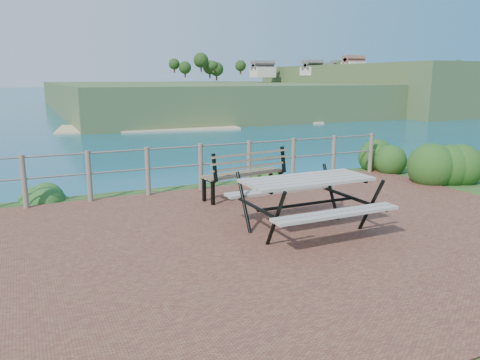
{
  "coord_description": "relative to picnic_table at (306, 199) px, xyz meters",
  "views": [
    {
      "loc": [
        -3.38,
        -5.92,
        2.38
      ],
      "look_at": [
        -0.23,
        0.85,
        0.75
      ],
      "focal_mm": 35.0,
      "sensor_mm": 36.0,
      "label": 1
    }
  ],
  "objects": [
    {
      "name": "safety_railing",
      "position": [
        -0.53,
        3.32,
        0.03
      ],
      "size": [
        9.4,
        0.1,
        1.0
      ],
      "color": "#6B5B4C",
      "rests_on": "ground"
    },
    {
      "name": "shrub_lip_east",
      "position": [
        1.24,
        3.69,
        -0.54
      ],
      "size": [
        0.74,
        0.74,
        0.47
      ],
      "primitive_type": "ellipsoid",
      "color": "#1E4214",
      "rests_on": "ground"
    },
    {
      "name": "ground",
      "position": [
        -0.53,
        -0.03,
        -0.54
      ],
      "size": [
        10.0,
        7.0,
        0.12
      ],
      "primitive_type": "cube",
      "color": "brown",
      "rests_on": "ground"
    },
    {
      "name": "shrub_right_front",
      "position": [
        4.9,
        1.54,
        -0.54
      ],
      "size": [
        1.23,
        1.23,
        1.75
      ],
      "primitive_type": "ellipsoid",
      "color": "#1E4214",
      "rests_on": "ground"
    },
    {
      "name": "shrub_lip_west",
      "position": [
        -3.7,
        3.89,
        -0.54
      ],
      "size": [
        0.76,
        0.76,
        0.5
      ],
      "primitive_type": "ellipsoid",
      "color": "#215A22",
      "rests_on": "ground"
    },
    {
      "name": "park_bench",
      "position": [
        0.02,
        2.35,
        0.11
      ],
      "size": [
        1.82,
        0.72,
        1.0
      ],
      "rotation": [
        0.0,
        0.0,
        0.16
      ],
      "color": "brown",
      "rests_on": "ground"
    },
    {
      "name": "distant_bay",
      "position": [
        172.54,
        202.57,
        -2.07
      ],
      "size": [
        290.0,
        232.36,
        24.0
      ],
      "color": "#3A5B2D",
      "rests_on": "ground"
    },
    {
      "name": "picnic_table",
      "position": [
        0.0,
        0.0,
        0.0
      ],
      "size": [
        2.01,
        1.74,
        0.85
      ],
      "rotation": [
        0.0,
        0.0,
        0.0
      ],
      "color": "#9E998E",
      "rests_on": "ground"
    },
    {
      "name": "shrub_right_edge",
      "position": [
        4.65,
        3.49,
        -0.54
      ],
      "size": [
        1.21,
        1.21,
        1.73
      ],
      "primitive_type": "ellipsoid",
      "color": "#1E4214",
      "rests_on": "ground"
    },
    {
      "name": "ocean",
      "position": [
        -0.53,
        199.97,
        -0.54
      ],
      "size": [
        1200.0,
        1200.0,
        0.0
      ],
      "primitive_type": "plane",
      "color": "#167484",
      "rests_on": "ground"
    }
  ]
}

